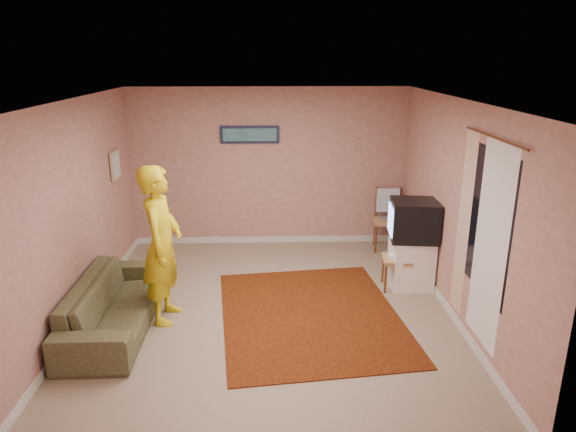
{
  "coord_description": "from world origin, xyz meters",
  "views": [
    {
      "loc": [
        0.06,
        -5.78,
        3.09
      ],
      "look_at": [
        0.26,
        0.6,
        1.07
      ],
      "focal_mm": 32.0,
      "sensor_mm": 36.0,
      "label": 1
    }
  ],
  "objects_px": {
    "person": "(162,245)",
    "chair_a": "(389,214)",
    "chair_b": "(397,252)",
    "sofa": "(114,304)",
    "crt_tv": "(414,220)",
    "tv_cabinet": "(411,263)"
  },
  "relations": [
    {
      "from": "person",
      "to": "chair_a",
      "type": "bearing_deg",
      "value": -51.65
    },
    {
      "from": "chair_b",
      "to": "sofa",
      "type": "xyz_separation_m",
      "value": [
        -3.54,
        -0.96,
        -0.23
      ]
    },
    {
      "from": "crt_tv",
      "to": "person",
      "type": "height_order",
      "value": "person"
    },
    {
      "from": "chair_b",
      "to": "sofa",
      "type": "relative_size",
      "value": 0.23
    },
    {
      "from": "sofa",
      "to": "person",
      "type": "xyz_separation_m",
      "value": [
        0.56,
        0.21,
        0.65
      ]
    },
    {
      "from": "crt_tv",
      "to": "person",
      "type": "relative_size",
      "value": 0.36
    },
    {
      "from": "crt_tv",
      "to": "chair_b",
      "type": "distance_m",
      "value": 0.48
    },
    {
      "from": "crt_tv",
      "to": "sofa",
      "type": "height_order",
      "value": "crt_tv"
    },
    {
      "from": "crt_tv",
      "to": "person",
      "type": "distance_m",
      "value": 3.29
    },
    {
      "from": "chair_a",
      "to": "sofa",
      "type": "relative_size",
      "value": 0.26
    },
    {
      "from": "chair_a",
      "to": "person",
      "type": "distance_m",
      "value": 3.89
    },
    {
      "from": "tv_cabinet",
      "to": "person",
      "type": "xyz_separation_m",
      "value": [
        -3.19,
        -0.8,
        0.6
      ]
    },
    {
      "from": "chair_b",
      "to": "sofa",
      "type": "distance_m",
      "value": 3.67
    },
    {
      "from": "chair_b",
      "to": "sofa",
      "type": "height_order",
      "value": "chair_b"
    },
    {
      "from": "tv_cabinet",
      "to": "chair_b",
      "type": "distance_m",
      "value": 0.28
    },
    {
      "from": "tv_cabinet",
      "to": "sofa",
      "type": "height_order",
      "value": "tv_cabinet"
    },
    {
      "from": "tv_cabinet",
      "to": "person",
      "type": "height_order",
      "value": "person"
    },
    {
      "from": "sofa",
      "to": "chair_b",
      "type": "bearing_deg",
      "value": -75.74
    },
    {
      "from": "crt_tv",
      "to": "sofa",
      "type": "distance_m",
      "value": 3.93
    },
    {
      "from": "tv_cabinet",
      "to": "chair_a",
      "type": "height_order",
      "value": "chair_a"
    },
    {
      "from": "person",
      "to": "tv_cabinet",
      "type": "bearing_deg",
      "value": -72.44
    },
    {
      "from": "chair_b",
      "to": "sofa",
      "type": "bearing_deg",
      "value": -69.05
    }
  ]
}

